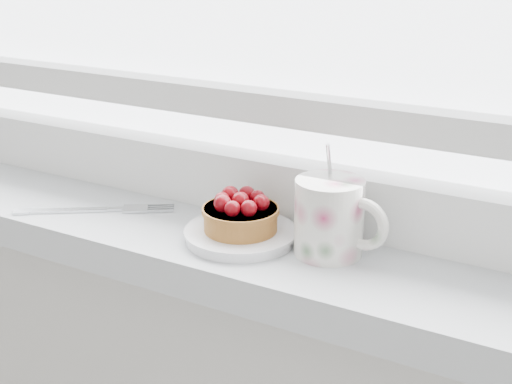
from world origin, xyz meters
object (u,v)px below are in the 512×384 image
Objects in this scene: raspberry_tart at (240,214)px; fork at (94,210)px; saucer at (241,235)px; floral_mug at (331,216)px.

raspberry_tart is 0.20m from fork.
raspberry_tart reaches higher than saucer.
saucer is at bearing 4.44° from fork.
raspberry_tart is at bearing -170.86° from floral_mug.
floral_mug reaches higher than raspberry_tart.
saucer is 0.20m from fork.
saucer is at bearing 8.13° from raspberry_tart.
fork is at bearing -173.98° from floral_mug.
raspberry_tart is 0.72× the size of floral_mug.
saucer reaches higher than fork.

